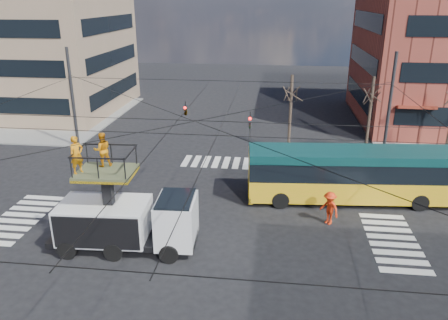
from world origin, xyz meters
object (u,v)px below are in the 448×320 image
traffic_cone (89,235)px  city_bus (352,174)px  utility_truck (126,211)px  flagger (329,208)px  worker_ground (106,225)px

traffic_cone → city_bus: bearing=25.3°
utility_truck → city_bus: bearing=27.2°
utility_truck → flagger: (9.93, 3.60, -1.02)m
utility_truck → flagger: bearing=17.0°
city_bus → flagger: bearing=-121.7°
city_bus → traffic_cone: 15.14m
traffic_cone → flagger: flagger is taller
flagger → traffic_cone: bearing=-116.6°
worker_ground → flagger: worker_ground is taller
city_bus → flagger: 3.56m
city_bus → flagger: (-1.58, -3.09, -0.80)m
utility_truck → traffic_cone: bearing=170.4°
traffic_cone → worker_ground: worker_ground is taller
city_bus → traffic_cone: size_ratio=16.63×
city_bus → worker_ground: city_bus is taller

